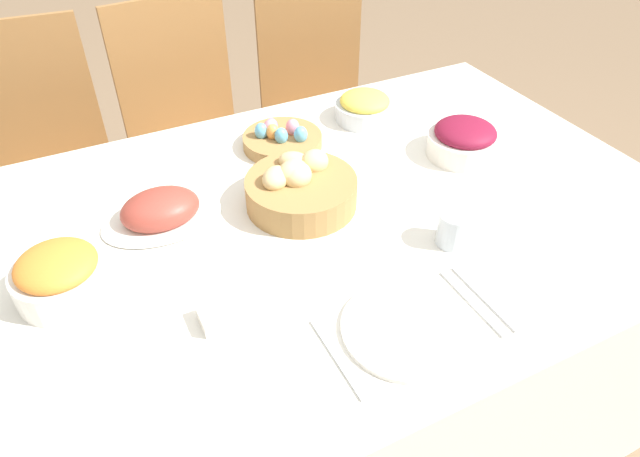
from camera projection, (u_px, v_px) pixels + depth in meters
name	position (u px, v px, depth m)	size (l,w,h in m)	color
ground_plane	(303.00, 408.00, 1.80)	(12.00, 12.00, 0.00)	#7F664C
dining_table	(301.00, 330.00, 1.57)	(1.86, 1.14, 0.75)	silver
chair_far_left	(48.00, 171.00, 1.91)	(0.46, 0.46, 0.99)	olive
chair_far_right	(320.00, 108.00, 2.27)	(0.46, 0.46, 0.99)	olive
chair_far_center	(194.00, 137.00, 2.09)	(0.46, 0.46, 0.99)	olive
bread_basket	(300.00, 188.00, 1.36)	(0.27, 0.27, 0.12)	#9E7542
egg_basket	(281.00, 138.00, 1.58)	(0.22, 0.22, 0.08)	#9E7542
ham_platter	(161.00, 211.00, 1.32)	(0.28, 0.20, 0.08)	silver
carrot_bowl	(60.00, 276.00, 1.12)	(0.19, 0.19, 0.11)	silver
beet_salad_bowl	(464.00, 140.00, 1.53)	(0.19, 0.19, 0.10)	silver
pineapple_bowl	(365.00, 107.00, 1.69)	(0.17, 0.17, 0.09)	silver
dinner_plate	(407.00, 328.00, 1.07)	(0.25, 0.25, 0.01)	silver
fork	(336.00, 358.00, 1.02)	(0.01, 0.20, 0.00)	silver
knife	(471.00, 303.00, 1.13)	(0.01, 0.20, 0.00)	silver
spoon	(483.00, 298.00, 1.14)	(0.01, 0.20, 0.00)	silver
drinking_cup	(454.00, 229.00, 1.25)	(0.07, 0.07, 0.08)	silver
butter_dish	(226.00, 313.00, 1.09)	(0.10, 0.06, 0.03)	silver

